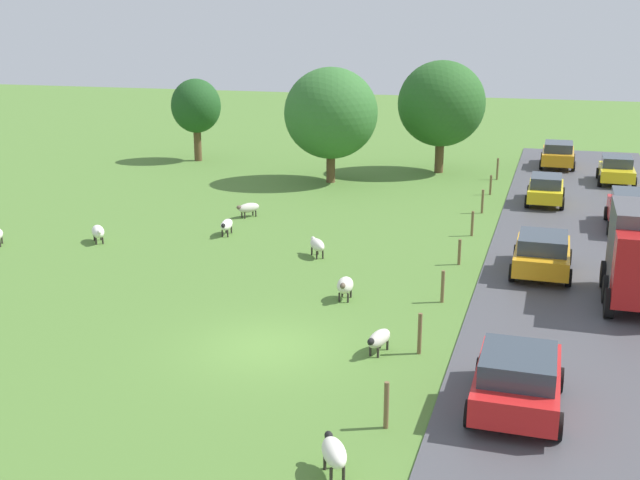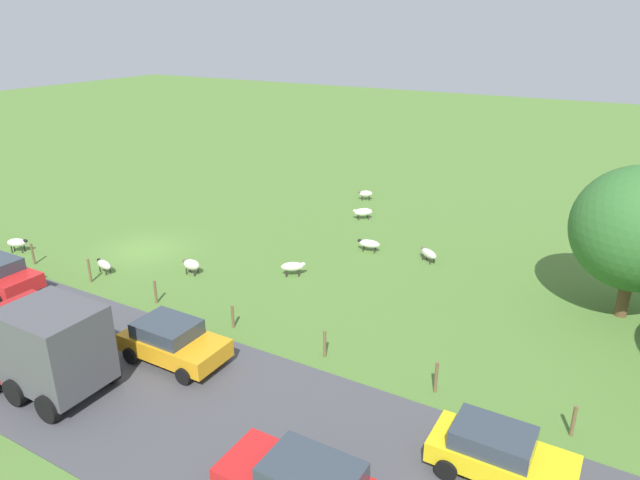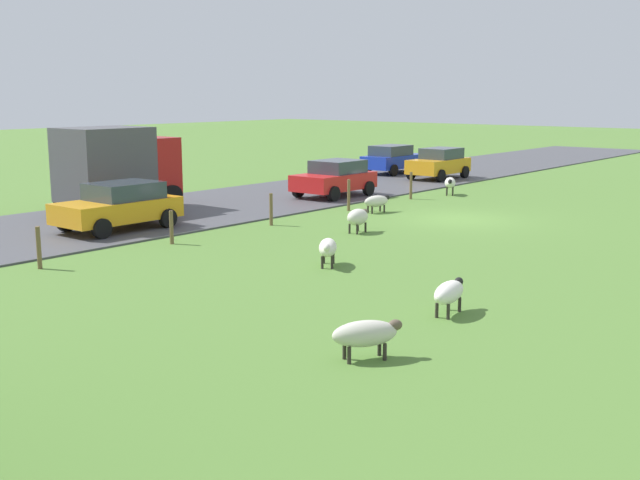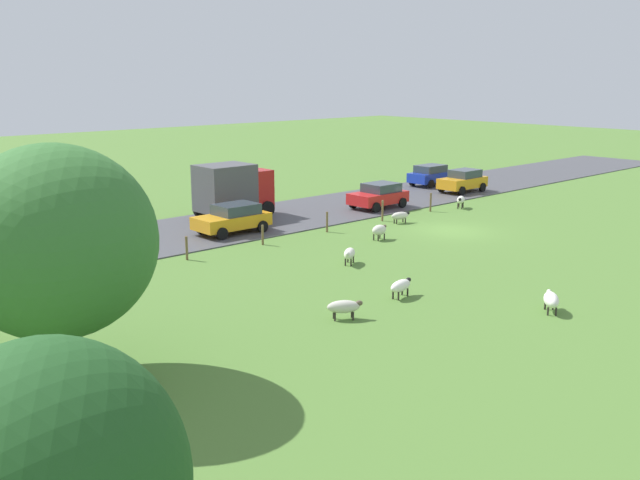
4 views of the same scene
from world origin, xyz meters
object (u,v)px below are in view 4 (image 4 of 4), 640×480
Objects in this scene: sheep_0 at (551,300)px; car_2 at (2,257)px; tree_0 at (55,242)px; car_0 at (432,175)px; sheep_6 at (344,307)px; sheep_7 at (400,216)px; sheep_5 at (461,200)px; car_1 at (233,218)px; car_3 at (463,180)px; sheep_2 at (401,286)px; car_4 at (59,227)px; sheep_3 at (379,230)px; truck_0 at (233,189)px; car_7 at (379,195)px; sheep_4 at (349,254)px.

car_2 reaches higher than sheep_0.
car_0 is (15.95, -35.65, -3.17)m from tree_0.
sheep_7 is (9.67, -13.88, -0.02)m from sheep_6.
sheep_5 reaches higher than sheep_0.
car_1 is at bearing -49.21° from tree_0.
sheep_5 is at bearing -97.40° from car_2.
sheep_0 is at bearing -144.29° from car_2.
car_0 is at bearing -12.70° from car_3.
sheep_7 is at bearing -48.38° from sheep_2.
car_2 is at bearing 96.26° from car_0.
tree_0 is at bearing 81.34° from sheep_6.
car_1 is 8.84m from car_4.
tree_0 is 37.15m from car_3.
car_0 is at bearing -90.39° from car_4.
car_3 reaches higher than sheep_3.
truck_0 reaches higher than sheep_3.
sheep_5 is at bearing -107.65° from car_4.
car_1 is (-3.48, 21.20, -0.01)m from car_0.
car_3 is (-3.50, 0.79, 0.01)m from car_0.
sheep_3 is at bearing 117.63° from sheep_7.
sheep_6 is 0.31× the size of car_1.
sheep_7 is at bearing 121.88° from car_0.
truck_0 reaches higher than car_7.
car_4 is (7.91, 16.84, 0.48)m from sheep_7.
sheep_6 is 15.42m from car_2.
car_0 reaches higher than sheep_3.
sheep_2 is at bearing -159.88° from car_4.
sheep_4 is 12.44m from truck_0.
sheep_0 is 0.19× the size of tree_0.
tree_0 is at bearing 109.65° from car_3.
car_1 is (13.58, -1.72, 0.40)m from sheep_2.
sheep_2 is 13.69m from car_1.
car_7 is at bearing -50.04° from sheep_6.
sheep_4 is 0.30× the size of car_1.
sheep_5 is 15.68m from car_1.
car_0 reaches higher than sheep_6.
sheep_5 is 0.17× the size of tree_0.
sheep_3 is at bearing 120.88° from car_0.
tree_0 reaches higher than truck_0.
car_7 reaches higher than sheep_7.
car_3 is (13.88, -25.48, 0.43)m from sheep_6.
sheep_0 is 29.77m from car_0.
car_4 is (0.20, 29.24, 0.04)m from car_0.
sheep_0 is 0.33× the size of car_7.
truck_0 is 18.33m from car_3.
truck_0 is 10.51m from car_4.
sheep_3 is 17.98m from car_2.
sheep_3 reaches higher than sheep_2.
sheep_5 is at bearing -130.99° from car_7.
car_4 is 19.66m from car_7.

